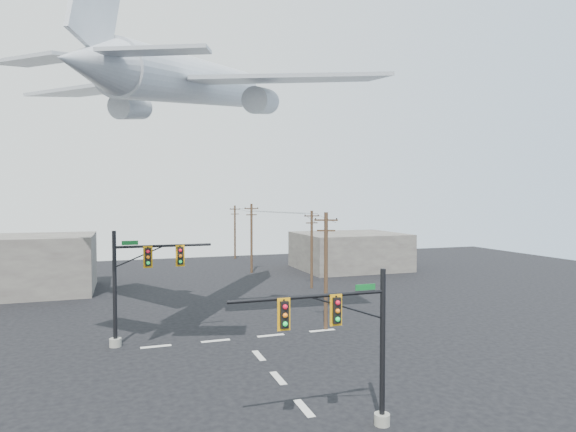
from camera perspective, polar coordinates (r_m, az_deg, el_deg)
name	(u,v)px	position (r m, az deg, el deg)	size (l,w,h in m)	color
ground	(304,408)	(24.36, 1.92, -21.82)	(120.00, 120.00, 0.00)	black
lane_markings	(271,370)	(29.04, -2.01, -17.76)	(14.00, 21.20, 0.01)	beige
signal_mast_near	(352,345)	(21.17, 7.56, -14.87)	(7.18, 0.75, 6.85)	gray
signal_mast_far	(136,284)	(34.12, -17.55, -7.71)	(6.79, 0.85, 7.74)	gray
utility_pole_a	(326,268)	(36.39, 4.51, -6.20)	(1.66, 0.83, 8.84)	#4A341F
utility_pole_b	(312,248)	(52.86, 2.82, -3.77)	(1.73, 0.29, 8.53)	#4A341F
utility_pole_c	(251,237)	(63.84, -4.35, -2.46)	(1.88, 0.31, 9.16)	#4A341F
utility_pole_d	(235,231)	(79.17, -6.31, -1.76)	(1.78, 0.51, 8.71)	#4A341F
power_lines	(274,213)	(57.44, -1.64, 0.40)	(6.73, 44.06, 0.25)	black
airliner	(195,82)	(38.03, -11.00, 15.28)	(25.41, 27.88, 8.13)	#B6BCC3
building_left	(0,266)	(57.51, -31.00, -5.06)	(18.00, 10.00, 6.00)	slate
building_right	(349,251)	(68.17, 7.28, -4.12)	(14.00, 12.00, 5.00)	slate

